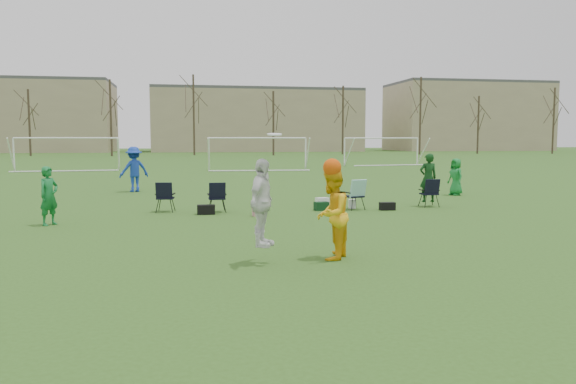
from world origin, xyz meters
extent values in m
plane|color=#30531A|center=(0.00, 0.00, 0.00)|extent=(260.00, 260.00, 0.00)
imported|color=#136E30|center=(-5.11, 6.04, 0.80)|extent=(0.66, 0.70, 1.61)
imported|color=#1638A8|center=(-3.67, 15.58, 1.00)|extent=(1.48, 1.21, 2.00)
imported|color=#15792E|center=(9.65, 11.59, 0.77)|extent=(0.65, 0.85, 1.54)
imported|color=white|center=(-0.07, 0.24, 1.16)|extent=(0.80, 1.04, 1.65)
imported|color=yellow|center=(1.33, 0.44, 0.88)|extent=(1.01, 1.08, 1.77)
sphere|color=#DA4B0B|center=(1.33, 0.44, 1.80)|extent=(0.35, 0.35, 0.35)
cylinder|color=white|center=(0.16, 0.20, 2.43)|extent=(0.27, 0.27, 0.06)
imported|color=#0F3814|center=(6.87, 8.20, 1.00)|extent=(0.64, 0.44, 1.69)
cube|color=black|center=(-0.83, 7.46, 0.15)|extent=(0.56, 0.32, 0.30)
cube|color=#CB8390|center=(0.73, 6.80, 0.20)|extent=(0.38, 0.27, 0.40)
cube|color=#0E3317|center=(2.94, 7.78, 0.14)|extent=(0.49, 0.35, 0.28)
cube|color=white|center=(3.20, 8.66, 0.16)|extent=(0.48, 0.39, 0.32)
cylinder|color=white|center=(4.10, 8.13, 0.15)|extent=(0.26, 0.26, 0.30)
cube|color=black|center=(5.09, 7.42, 0.13)|extent=(0.50, 0.27, 0.26)
cube|color=black|center=(-2.10, 8.36, 0.48)|extent=(0.67, 0.67, 0.96)
cube|color=black|center=(-0.46, 7.98, 0.48)|extent=(0.61, 0.61, 0.96)
cube|color=black|center=(4.06, 7.77, 0.48)|extent=(0.75, 0.75, 0.96)
cube|color=black|center=(6.87, 8.10, 0.48)|extent=(0.60, 0.60, 0.96)
cylinder|color=white|center=(-13.64, 33.68, 1.20)|extent=(0.12, 0.12, 2.40)
cylinder|color=white|center=(-6.36, 34.32, 1.20)|extent=(0.12, 0.12, 2.40)
cylinder|color=white|center=(-10.00, 34.00, 2.40)|extent=(7.28, 0.76, 0.12)
cylinder|color=white|center=(0.36, 32.25, 1.20)|extent=(0.12, 0.12, 2.40)
cylinder|color=white|center=(7.64, 31.75, 1.20)|extent=(0.12, 0.12, 2.40)
cylinder|color=white|center=(4.00, 32.00, 2.40)|extent=(7.29, 0.63, 0.12)
cylinder|color=white|center=(12.39, 37.49, 1.20)|extent=(0.12, 0.12, 2.40)
cylinder|color=white|center=(19.61, 38.51, 1.20)|extent=(0.12, 0.12, 2.40)
cylinder|color=white|center=(16.00, 38.00, 2.40)|extent=(7.25, 1.13, 0.12)
cylinder|color=#382B21|center=(-22.00, 71.50, 4.50)|extent=(0.28, 0.28, 9.00)
cylinder|color=#382B21|center=(-11.00, 68.50, 5.10)|extent=(0.28, 0.28, 10.20)
cylinder|color=#382B21|center=(0.00, 71.50, 5.70)|extent=(0.28, 0.28, 11.40)
cylinder|color=#382B21|center=(11.00, 68.50, 4.50)|extent=(0.28, 0.28, 9.00)
cylinder|color=#382B21|center=(22.00, 71.50, 5.10)|extent=(0.28, 0.28, 10.20)
cylinder|color=#382B21|center=(33.00, 68.50, 5.70)|extent=(0.28, 0.28, 11.40)
cylinder|color=#382B21|center=(44.00, 71.50, 4.50)|extent=(0.28, 0.28, 9.00)
cylinder|color=#382B21|center=(55.00, 68.50, 5.10)|extent=(0.28, 0.28, 10.20)
cube|color=tan|center=(12.00, 96.00, 5.50)|extent=(38.00, 16.00, 11.00)
cube|color=tan|center=(55.00, 96.00, 6.50)|extent=(30.00, 16.00, 13.00)
camera|label=1|loc=(-1.48, -10.05, 2.35)|focal=35.00mm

